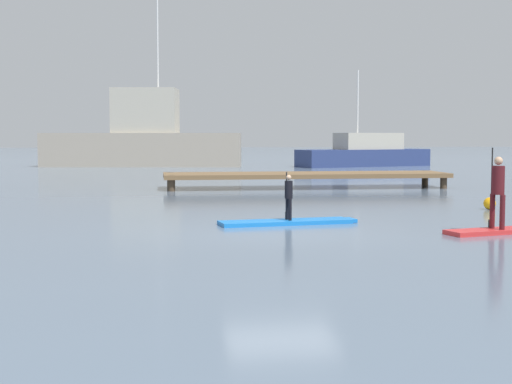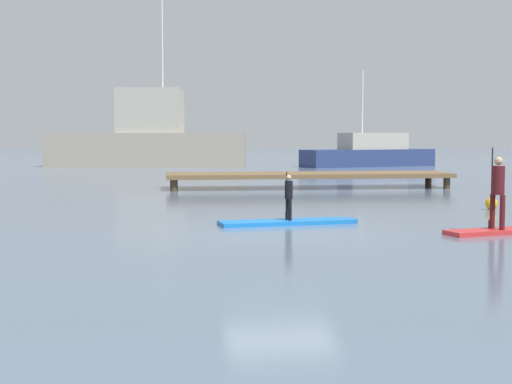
{
  "view_description": "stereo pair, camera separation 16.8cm",
  "coord_description": "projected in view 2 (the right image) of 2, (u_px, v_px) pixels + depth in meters",
  "views": [
    {
      "loc": [
        -2.8,
        -16.39,
        2.21
      ],
      "look_at": [
        -0.34,
        1.74,
        0.81
      ],
      "focal_mm": 52.14,
      "sensor_mm": 36.0,
      "label": 1
    },
    {
      "loc": [
        -2.63,
        -16.41,
        2.21
      ],
      "look_at": [
        -0.34,
        1.74,
        0.81
      ],
      "focal_mm": 52.14,
      "sensor_mm": 36.0,
      "label": 2
    }
  ],
  "objects": [
    {
      "name": "floating_dock",
      "position": [
        309.0,
        175.0,
        31.08
      ],
      "size": [
        11.83,
        2.75,
        0.64
      ],
      "color": "brown",
      "rests_on": "ground"
    },
    {
      "name": "fishing_boat_white_large",
      "position": [
        149.0,
        139.0,
        53.05
      ],
      "size": [
        14.36,
        5.9,
        14.59
      ],
      "color": "#9E9384",
      "rests_on": "ground"
    },
    {
      "name": "paddleboard_near",
      "position": [
        288.0,
        222.0,
        18.49
      ],
      "size": [
        3.54,
        1.23,
        0.1
      ],
      "color": "blue",
      "rests_on": "ground"
    },
    {
      "name": "paddleboard_far",
      "position": [
        507.0,
        231.0,
        16.82
      ],
      "size": [
        3.13,
        1.32,
        0.1
      ],
      "color": "red",
      "rests_on": "ground"
    },
    {
      "name": "mooring_buoy_far",
      "position": [
        491.0,
        204.0,
        22.03
      ],
      "size": [
        0.36,
        0.36,
        0.36
      ],
      "primitive_type": "sphere",
      "color": "orange",
      "rests_on": "ground"
    },
    {
      "name": "paddler_adult",
      "position": [
        498.0,
        188.0,
        16.64
      ],
      "size": [
        0.35,
        0.5,
        1.83
      ],
      "color": "#4C1419",
      "rests_on": "paddleboard_far"
    },
    {
      "name": "ground_plane",
      "position": [
        281.0,
        233.0,
        16.73
      ],
      "size": [
        240.0,
        240.0,
        0.0
      ],
      "primitive_type": "plane",
      "color": "slate"
    },
    {
      "name": "motor_boat_small_navy",
      "position": [
        370.0,
        153.0,
        52.74
      ],
      "size": [
        10.18,
        5.36,
        6.78
      ],
      "color": "navy",
      "rests_on": "ground"
    },
    {
      "name": "paddler_child_solo",
      "position": [
        289.0,
        195.0,
        18.45
      ],
      "size": [
        0.22,
        0.4,
        1.19
      ],
      "color": "black",
      "rests_on": "paddleboard_near"
    }
  ]
}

